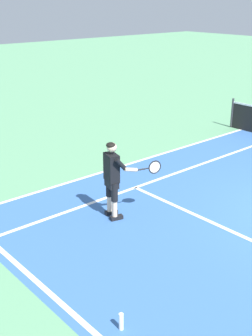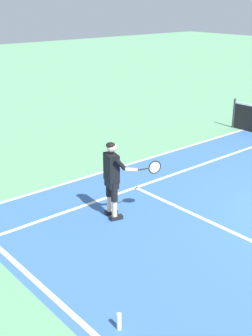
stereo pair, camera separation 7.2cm
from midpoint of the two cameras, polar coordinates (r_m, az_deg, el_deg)
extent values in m
cube|color=white|center=(11.98, 5.45, -0.94)|extent=(0.10, 10.31, 0.01)
cube|color=white|center=(12.90, 1.06, 0.79)|extent=(0.10, 10.31, 0.01)
cylinder|color=#333338|center=(16.74, 13.37, 6.90)|extent=(0.08, 0.08, 1.07)
cube|color=black|center=(9.84, -2.12, -5.71)|extent=(0.18, 0.30, 0.09)
cube|color=black|center=(9.62, -1.45, -6.40)|extent=(0.18, 0.30, 0.09)
cylinder|color=beige|center=(9.73, -2.36, -4.58)|extent=(0.11, 0.11, 0.36)
cylinder|color=black|center=(9.57, -2.39, -2.50)|extent=(0.14, 0.14, 0.41)
cylinder|color=beige|center=(9.50, -1.68, -5.24)|extent=(0.11, 0.11, 0.36)
cylinder|color=black|center=(9.34, -1.71, -3.12)|extent=(0.14, 0.14, 0.41)
cube|color=black|center=(9.39, -2.07, -1.89)|extent=(0.38, 0.28, 0.20)
cube|color=black|center=(9.26, -2.09, 0.05)|extent=(0.42, 0.31, 0.60)
cylinder|color=beige|center=(9.48, -2.67, 0.24)|extent=(0.09, 0.09, 0.62)
cylinder|color=black|center=(9.01, -0.91, 0.48)|extent=(0.16, 0.28, 0.29)
cylinder|color=beige|center=(9.11, 0.40, -0.22)|extent=(0.15, 0.30, 0.14)
sphere|color=beige|center=(9.11, -2.07, 2.67)|extent=(0.21, 0.21, 0.21)
ellipsoid|color=black|center=(9.09, -2.19, 2.95)|extent=(0.24, 0.24, 0.12)
cylinder|color=#232326|center=(9.20, 1.67, -0.21)|extent=(0.08, 0.20, 0.03)
cylinder|color=black|center=(9.27, 2.50, -0.06)|extent=(0.05, 0.10, 0.02)
torus|color=black|center=(9.35, 3.50, 0.12)|extent=(0.10, 0.29, 0.30)
cylinder|color=silver|center=(9.35, 3.50, 0.12)|extent=(0.07, 0.24, 0.25)
sphere|color=#CCE02D|center=(11.05, -1.58, -2.65)|extent=(0.07, 0.07, 0.07)
cylinder|color=white|center=(6.73, -0.95, -19.13)|extent=(0.07, 0.07, 0.27)
camera|label=1|loc=(0.04, -90.22, -0.08)|focal=47.41mm
camera|label=2|loc=(0.04, 89.78, 0.08)|focal=47.41mm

